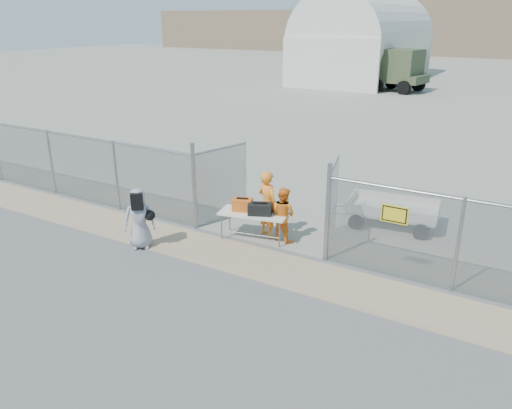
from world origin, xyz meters
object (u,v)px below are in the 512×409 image
Objects in this scene: security_worker_left at (268,204)px; security_worker_right at (283,214)px; visitor at (139,219)px; utility_trailer at (392,212)px; folding_table at (254,226)px.

security_worker_left reaches higher than security_worker_right.
visitor is at bearing 64.37° from security_worker_left.
security_worker_left is at bearing -144.68° from utility_trailer.
utility_trailer is (2.76, 2.49, -0.54)m from security_worker_left.
folding_table is at bearing 36.01° from security_worker_right.
visitor is 7.14m from utility_trailer.
security_worker_left is (0.22, 0.38, 0.55)m from folding_table.
security_worker_left is 3.75m from utility_trailer.
visitor reaches higher than security_worker_right.
security_worker_right is at bearing 13.50° from folding_table.
security_worker_right is 3.41m from utility_trailer.
visitor is at bearing 47.63° from security_worker_right.
visitor is (-2.29, -1.93, 0.42)m from folding_table.
security_worker_right reaches higher than folding_table.
folding_table is at bearing -142.87° from utility_trailer.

